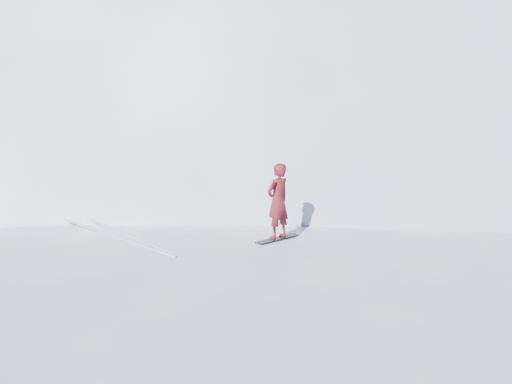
% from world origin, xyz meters
% --- Properties ---
extents(near_ridge, '(36.00, 28.00, 4.80)m').
position_xyz_m(near_ridge, '(1.00, 3.00, 0.00)').
color(near_ridge, white).
rests_on(near_ridge, ground).
extents(summit_peak, '(60.00, 56.00, 56.00)m').
position_xyz_m(summit_peak, '(22.00, 26.00, 0.00)').
color(summit_peak, white).
rests_on(summit_peak, ground).
extents(peak_shoulder, '(28.00, 24.00, 18.00)m').
position_xyz_m(peak_shoulder, '(10.00, 20.00, 0.00)').
color(peak_shoulder, white).
rests_on(peak_shoulder, ground).
extents(wind_bumps, '(16.00, 14.40, 1.00)m').
position_xyz_m(wind_bumps, '(-0.56, 2.12, 0.00)').
color(wind_bumps, white).
rests_on(wind_bumps, ground).
extents(snowboard, '(1.44, 0.52, 0.02)m').
position_xyz_m(snowboard, '(2.89, 2.82, 2.41)').
color(snowboard, black).
rests_on(snowboard, near_ridge).
extents(snowboarder, '(0.77, 0.58, 1.93)m').
position_xyz_m(snowboarder, '(2.89, 2.82, 3.39)').
color(snowboarder, maroon).
rests_on(snowboarder, snowboard).
extents(board_tracks, '(1.38, 5.96, 0.04)m').
position_xyz_m(board_tracks, '(-0.38, 5.69, 2.42)').
color(board_tracks, silver).
rests_on(board_tracks, ground).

